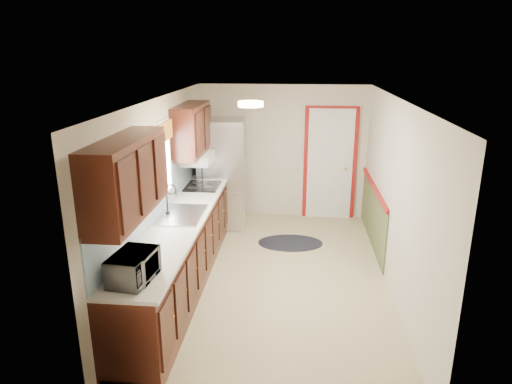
# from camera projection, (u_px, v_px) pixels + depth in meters

# --- Properties ---
(room_shell) EXTENTS (3.20, 5.20, 2.52)m
(room_shell) POSITION_uv_depth(u_px,v_px,m) (276.00, 194.00, 5.86)
(room_shell) COLOR tan
(room_shell) RESTS_ON ground
(kitchen_run) EXTENTS (0.63, 4.00, 2.20)m
(kitchen_run) POSITION_uv_depth(u_px,v_px,m) (178.00, 227.00, 5.81)
(kitchen_run) COLOR #34130B
(kitchen_run) RESTS_ON ground
(back_wall_trim) EXTENTS (1.12, 2.30, 2.08)m
(back_wall_trim) POSITION_uv_depth(u_px,v_px,m) (339.00, 174.00, 7.97)
(back_wall_trim) COLOR maroon
(back_wall_trim) RESTS_ON ground
(ceiling_fixture) EXTENTS (0.30, 0.30, 0.06)m
(ceiling_fixture) POSITION_uv_depth(u_px,v_px,m) (251.00, 104.00, 5.35)
(ceiling_fixture) COLOR #FFD88C
(ceiling_fixture) RESTS_ON room_shell
(microwave) EXTENTS (0.33, 0.52, 0.33)m
(microwave) POSITION_uv_depth(u_px,v_px,m) (133.00, 264.00, 4.14)
(microwave) COLOR white
(microwave) RESTS_ON kitchen_run
(refrigerator) EXTENTS (0.82, 0.80, 1.87)m
(refrigerator) POSITION_uv_depth(u_px,v_px,m) (222.00, 173.00, 7.84)
(refrigerator) COLOR #B7B7BC
(refrigerator) RESTS_ON ground
(rug) EXTENTS (1.07, 0.73, 0.01)m
(rug) POSITION_uv_depth(u_px,v_px,m) (290.00, 243.00, 7.32)
(rug) COLOR black
(rug) RESTS_ON ground
(cooktop) EXTENTS (0.51, 0.61, 0.02)m
(cooktop) POSITION_uv_depth(u_px,v_px,m) (202.00, 186.00, 7.06)
(cooktop) COLOR black
(cooktop) RESTS_ON kitchen_run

